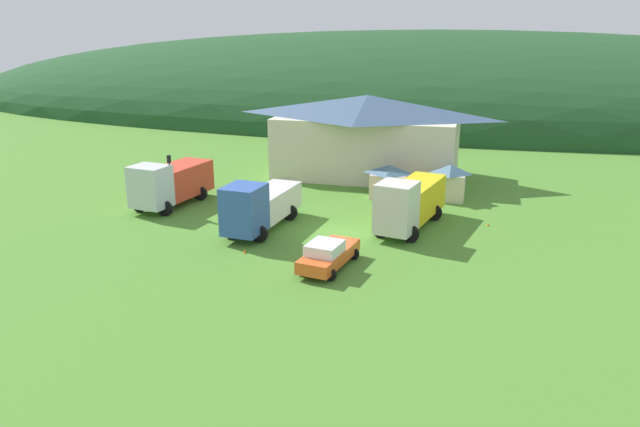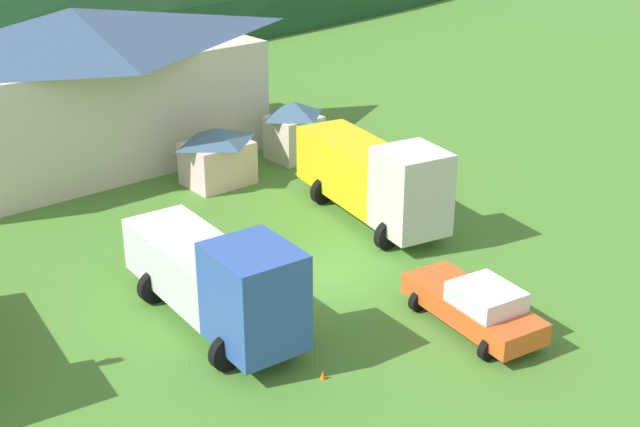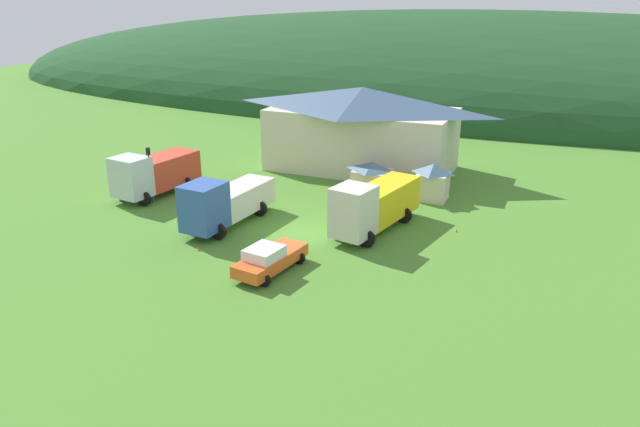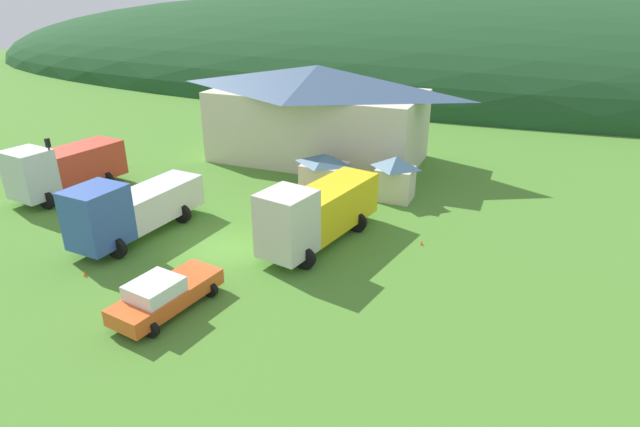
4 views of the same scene
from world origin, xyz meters
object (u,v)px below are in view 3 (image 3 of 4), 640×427
at_px(flatbed_truck_yellow, 373,204).
at_px(traffic_cone_mid_row, 198,251).
at_px(depot_building, 362,127).
at_px(box_truck_blue, 224,202).
at_px(play_shed_cream, 433,181).
at_px(tow_truck_silver, 154,172).
at_px(traffic_cone_near_pickup, 456,232).
at_px(traffic_light_west, 150,169).
at_px(service_pickup_orange, 269,259).
at_px(play_shed_pink, 372,178).

xyz_separation_m(flatbed_truck_yellow, traffic_cone_mid_row, (-8.83, -7.29, -1.87)).
height_order(depot_building, box_truck_blue, depot_building).
xyz_separation_m(play_shed_cream, traffic_cone_mid_row, (-10.96, -15.17, -1.47)).
relative_size(tow_truck_silver, traffic_cone_near_pickup, 16.51).
height_order(play_shed_cream, traffic_cone_mid_row, play_shed_cream).
xyz_separation_m(play_shed_cream, traffic_cone_near_pickup, (3.04, -5.87, -1.47)).
distance_m(tow_truck_silver, traffic_cone_mid_row, 12.21).
xyz_separation_m(traffic_light_west, traffic_cone_near_pickup, (22.24, 3.09, -2.61)).
height_order(depot_building, tow_truck_silver, depot_building).
height_order(flatbed_truck_yellow, traffic_cone_mid_row, flatbed_truck_yellow).
xyz_separation_m(depot_building, service_pickup_orange, (2.35, -22.21, -2.93)).
height_order(flatbed_truck_yellow, traffic_cone_near_pickup, flatbed_truck_yellow).
height_order(service_pickup_orange, traffic_cone_mid_row, service_pickup_orange).
relative_size(play_shed_cream, traffic_light_west, 0.67).
xyz_separation_m(play_shed_pink, service_pickup_orange, (-0.83, -15.64, -0.51)).
bearing_deg(flatbed_truck_yellow, play_shed_pink, -149.51).
xyz_separation_m(depot_building, traffic_cone_near_pickup, (10.94, -11.99, -3.76)).
bearing_deg(traffic_cone_near_pickup, box_truck_blue, -160.78).
relative_size(play_shed_pink, service_pickup_orange, 0.58).
bearing_deg(box_truck_blue, traffic_cone_near_pickup, 113.75).
bearing_deg(traffic_cone_mid_row, tow_truck_silver, 139.73).
height_order(play_shed_pink, traffic_cone_near_pickup, play_shed_pink).
bearing_deg(play_shed_cream, traffic_light_west, -154.98).
bearing_deg(play_shed_pink, traffic_light_west, -149.58).
bearing_deg(play_shed_pink, tow_truck_silver, -155.90).
distance_m(flatbed_truck_yellow, traffic_light_west, 17.12).
bearing_deg(flatbed_truck_yellow, tow_truck_silver, -80.26).
bearing_deg(traffic_cone_near_pickup, tow_truck_silver, -176.31).
bearing_deg(traffic_light_west, depot_building, 53.13).
bearing_deg(flatbed_truck_yellow, depot_building, -146.26).
bearing_deg(tow_truck_silver, box_truck_blue, 75.05).
distance_m(tow_truck_silver, service_pickup_orange, 17.07).
relative_size(play_shed_pink, traffic_cone_near_pickup, 6.63).
bearing_deg(box_truck_blue, traffic_cone_mid_row, 13.31).
xyz_separation_m(tow_truck_silver, box_truck_blue, (8.56, -3.61, -0.10)).
height_order(depot_building, flatbed_truck_yellow, depot_building).
xyz_separation_m(flatbed_truck_yellow, traffic_light_west, (-17.07, -1.08, 0.74)).
distance_m(service_pickup_orange, traffic_cone_near_pickup, 13.37).
bearing_deg(traffic_cone_mid_row, flatbed_truck_yellow, 39.53).
height_order(depot_building, traffic_light_west, depot_building).
distance_m(play_shed_cream, tow_truck_silver, 21.48).
bearing_deg(play_shed_cream, box_truck_blue, -136.60).
xyz_separation_m(depot_building, traffic_light_west, (-11.31, -15.07, -1.14)).
bearing_deg(traffic_cone_mid_row, depot_building, 81.79).
relative_size(depot_building, flatbed_truck_yellow, 1.98).
relative_size(tow_truck_silver, service_pickup_orange, 1.46).
height_order(box_truck_blue, traffic_cone_mid_row, box_truck_blue).
distance_m(tow_truck_silver, box_truck_blue, 9.29).
xyz_separation_m(play_shed_pink, traffic_cone_mid_row, (-6.26, -14.72, -1.34)).
bearing_deg(depot_building, box_truck_blue, -102.27).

